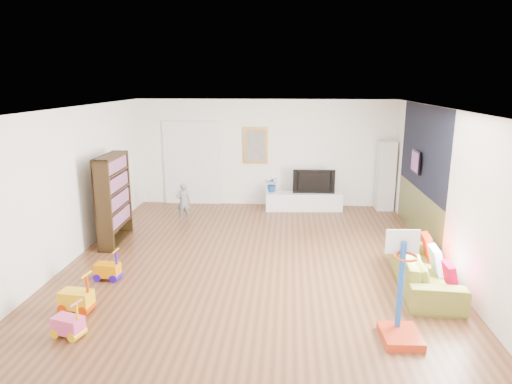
# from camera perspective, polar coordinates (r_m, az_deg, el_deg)

# --- Properties ---
(floor) EXTENTS (6.50, 7.50, 0.00)m
(floor) POSITION_cam_1_polar(r_m,az_deg,el_deg) (8.38, -0.20, -8.32)
(floor) COLOR brown
(floor) RESTS_ON ground
(ceiling) EXTENTS (6.50, 7.50, 0.00)m
(ceiling) POSITION_cam_1_polar(r_m,az_deg,el_deg) (7.77, -0.21, 10.45)
(ceiling) COLOR white
(ceiling) RESTS_ON ground
(wall_back) EXTENTS (6.50, 0.00, 2.70)m
(wall_back) POSITION_cam_1_polar(r_m,az_deg,el_deg) (11.65, 1.19, 4.89)
(wall_back) COLOR white
(wall_back) RESTS_ON ground
(wall_front) EXTENTS (6.50, 0.00, 2.70)m
(wall_front) POSITION_cam_1_polar(r_m,az_deg,el_deg) (4.42, -3.93, -10.35)
(wall_front) COLOR white
(wall_front) RESTS_ON ground
(wall_left) EXTENTS (0.00, 7.50, 2.70)m
(wall_left) POSITION_cam_1_polar(r_m,az_deg,el_deg) (8.82, -21.76, 1.00)
(wall_left) COLOR silver
(wall_left) RESTS_ON ground
(wall_right) EXTENTS (0.00, 7.50, 2.70)m
(wall_right) POSITION_cam_1_polar(r_m,az_deg,el_deg) (8.38, 22.54, 0.30)
(wall_right) COLOR silver
(wall_right) RESTS_ON ground
(navy_accent) EXTENTS (0.01, 3.20, 1.70)m
(navy_accent) POSITION_cam_1_polar(r_m,az_deg,el_deg) (9.60, 20.17, 5.15)
(navy_accent) COLOR black
(navy_accent) RESTS_ON wall_right
(olive_wainscot) EXTENTS (0.01, 3.20, 1.00)m
(olive_wainscot) POSITION_cam_1_polar(r_m,az_deg,el_deg) (9.88, 19.52, -2.60)
(olive_wainscot) COLOR brown
(olive_wainscot) RESTS_ON wall_right
(doorway) EXTENTS (1.45, 0.06, 2.10)m
(doorway) POSITION_cam_1_polar(r_m,az_deg,el_deg) (11.90, -8.02, 3.48)
(doorway) COLOR white
(doorway) RESTS_ON ground
(painting_back) EXTENTS (0.62, 0.06, 0.92)m
(painting_back) POSITION_cam_1_polar(r_m,az_deg,el_deg) (11.59, -0.06, 5.85)
(painting_back) COLOR gold
(painting_back) RESTS_ON wall_back
(artwork_right) EXTENTS (0.04, 0.56, 0.46)m
(artwork_right) POSITION_cam_1_polar(r_m,az_deg,el_deg) (9.82, 19.35, 3.62)
(artwork_right) COLOR #7F3F8C
(artwork_right) RESTS_ON wall_right
(media_console) EXTENTS (1.92, 0.59, 0.44)m
(media_console) POSITION_cam_1_polar(r_m,az_deg,el_deg) (11.44, 5.96, -1.13)
(media_console) COLOR silver
(media_console) RESTS_ON ground
(tall_cabinet) EXTENTS (0.42, 0.42, 1.73)m
(tall_cabinet) POSITION_cam_1_polar(r_m,az_deg,el_deg) (11.71, 15.88, 1.98)
(tall_cabinet) COLOR silver
(tall_cabinet) RESTS_ON ground
(bookshelf) EXTENTS (0.36, 1.22, 1.76)m
(bookshelf) POSITION_cam_1_polar(r_m,az_deg,el_deg) (9.36, -17.38, -0.91)
(bookshelf) COLOR black
(bookshelf) RESTS_ON ground
(sofa) EXTENTS (0.90, 2.03, 0.58)m
(sofa) POSITION_cam_1_polar(r_m,az_deg,el_deg) (7.66, 20.35, -9.08)
(sofa) COLOR olive
(sofa) RESTS_ON ground
(basketball_hoop) EXTENTS (0.50, 0.60, 1.39)m
(basketball_hoop) POSITION_cam_1_polar(r_m,az_deg,el_deg) (5.94, 18.06, -11.43)
(basketball_hoop) COLOR #B32D13
(basketball_hoop) RESTS_ON ground
(ride_on_yellow) EXTENTS (0.46, 0.32, 0.58)m
(ride_on_yellow) POSITION_cam_1_polar(r_m,az_deg,el_deg) (6.95, -21.61, -11.59)
(ride_on_yellow) COLOR #F0B40E
(ride_on_yellow) RESTS_ON ground
(ride_on_orange) EXTENTS (0.40, 0.26, 0.51)m
(ride_on_orange) POSITION_cam_1_polar(r_m,az_deg,el_deg) (7.84, -18.12, -8.63)
(ride_on_orange) COLOR orange
(ride_on_orange) RESTS_ON ground
(ride_on_pink) EXTENTS (0.42, 0.33, 0.50)m
(ride_on_pink) POSITION_cam_1_polar(r_m,az_deg,el_deg) (6.39, -22.51, -14.39)
(ride_on_pink) COLOR #DE447E
(ride_on_pink) RESTS_ON ground
(child) EXTENTS (0.37, 0.31, 0.87)m
(child) POSITION_cam_1_polar(r_m,az_deg,el_deg) (10.61, -9.06, -1.21)
(child) COLOR slate
(child) RESTS_ON ground
(tv) EXTENTS (1.03, 0.16, 0.59)m
(tv) POSITION_cam_1_polar(r_m,az_deg,el_deg) (11.37, 7.21, 1.42)
(tv) COLOR black
(tv) RESTS_ON media_console
(vase_plant) EXTENTS (0.39, 0.35, 0.39)m
(vase_plant) POSITION_cam_1_polar(r_m,az_deg,el_deg) (11.37, 2.04, 0.99)
(vase_plant) COLOR navy
(vase_plant) RESTS_ON media_console
(pillow_left) EXTENTS (0.10, 0.35, 0.34)m
(pillow_left) POSITION_cam_1_polar(r_m,az_deg,el_deg) (7.15, 23.08, -9.52)
(pillow_left) COLOR #AB002F
(pillow_left) RESTS_ON sofa
(pillow_center) EXTENTS (0.12, 0.42, 0.41)m
(pillow_center) POSITION_cam_1_polar(r_m,az_deg,el_deg) (7.62, 21.62, -7.94)
(pillow_center) COLOR white
(pillow_center) RESTS_ON sofa
(pillow_right) EXTENTS (0.14, 0.42, 0.41)m
(pillow_right) POSITION_cam_1_polar(r_m,az_deg,el_deg) (8.17, 20.72, -6.41)
(pillow_right) COLOR #B41400
(pillow_right) RESTS_ON sofa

